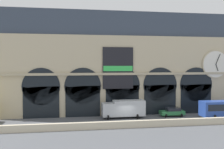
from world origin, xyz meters
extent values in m
plane|color=#54565B|center=(0.00, 0.00, 0.00)|extent=(200.00, 200.00, 0.00)
cube|color=beige|center=(0.00, -4.30, 0.53)|extent=(90.00, 0.70, 1.06)
cube|color=#BCAD8C|center=(0.00, 7.46, 7.37)|extent=(45.03, 4.93, 14.73)
cube|color=#333D4C|center=(0.00, 7.76, 17.04)|extent=(45.03, 4.33, 4.62)
cube|color=black|center=(-14.53, 4.95, 2.79)|extent=(6.21, 0.20, 5.57)
cylinder|color=black|center=(-14.53, 4.95, 5.57)|extent=(6.54, 0.20, 6.54)
cube|color=black|center=(-7.26, 4.95, 2.79)|extent=(6.21, 0.20, 5.57)
cylinder|color=black|center=(-7.26, 4.95, 5.57)|extent=(6.54, 0.20, 6.54)
cube|color=black|center=(0.00, 4.95, 2.79)|extent=(6.21, 0.20, 5.57)
cylinder|color=black|center=(0.00, 4.95, 5.57)|extent=(6.54, 0.20, 6.54)
cube|color=black|center=(7.26, 4.95, 2.79)|extent=(6.21, 0.20, 5.57)
cylinder|color=black|center=(7.26, 4.95, 5.57)|extent=(6.54, 0.20, 6.54)
cube|color=black|center=(14.53, 4.95, 2.79)|extent=(6.21, 0.20, 5.57)
cylinder|color=black|center=(14.53, 4.95, 5.57)|extent=(6.54, 0.20, 6.54)
cylinder|color=#BCAD8C|center=(18.43, 4.85, 9.46)|extent=(5.52, 0.25, 5.52)
cylinder|color=silver|center=(18.43, 4.73, 9.46)|extent=(5.11, 0.06, 5.11)
cube|color=black|center=(18.68, 4.67, 8.81)|extent=(0.65, 0.04, 1.37)
cube|color=black|center=(18.86, 4.65, 10.46)|extent=(0.98, 0.04, 2.04)
cube|color=black|center=(-0.86, 4.83, 8.78)|extent=(5.63, 0.12, 7.58)
cube|color=green|center=(-0.86, 4.75, 8.69)|extent=(5.41, 0.04, 0.95)
cube|color=tan|center=(0.00, 4.85, 7.70)|extent=(45.03, 0.50, 0.44)
cube|color=#ADB2B7|center=(-3.06, 2.69, 1.57)|extent=(2.00, 2.30, 2.30)
cube|color=#ADB2B7|center=(0.69, 2.69, 1.77)|extent=(5.50, 2.30, 2.70)
cylinder|color=black|center=(-3.16, 1.65, 0.42)|extent=(0.28, 0.84, 0.84)
cylinder|color=black|center=(-3.16, 3.72, 0.42)|extent=(0.28, 0.84, 0.84)
cylinder|color=black|center=(1.94, 1.65, 0.42)|extent=(0.28, 0.84, 0.84)
cylinder|color=black|center=(1.94, 3.72, 0.42)|extent=(0.28, 0.84, 0.84)
cube|color=#2D7A42|center=(8.79, 2.85, 0.65)|extent=(4.40, 1.80, 0.70)
cube|color=black|center=(9.01, 2.85, 1.27)|extent=(2.46, 1.62, 0.55)
cylinder|color=black|center=(7.34, 2.04, 0.30)|extent=(0.28, 0.60, 0.60)
cylinder|color=black|center=(7.34, 3.66, 0.30)|extent=(0.28, 0.60, 0.60)
cylinder|color=black|center=(10.24, 2.04, 0.30)|extent=(0.28, 0.60, 0.60)
cylinder|color=black|center=(10.24, 3.66, 0.30)|extent=(0.28, 0.60, 0.60)
cylinder|color=black|center=(14.40, -1.76, 0.50)|extent=(0.28, 1.00, 1.00)
cylinder|color=black|center=(14.40, 0.49, 0.50)|extent=(0.28, 1.00, 1.00)
camera|label=1|loc=(-9.62, -41.54, 9.55)|focal=41.50mm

